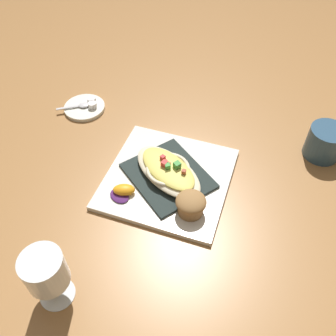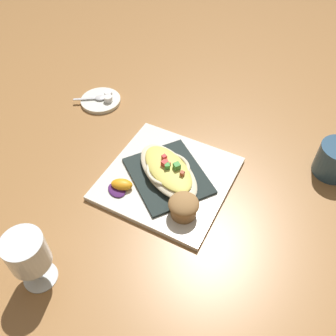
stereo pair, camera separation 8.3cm
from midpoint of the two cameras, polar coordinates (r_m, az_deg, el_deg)
ground_plane at (r=0.86m, az=2.75°, el=-2.03°), size 2.60×2.60×0.00m
square_plate at (r=0.86m, az=2.77°, el=-1.77°), size 0.32×0.32×0.01m
folded_napkin at (r=0.85m, az=2.79°, el=-1.35°), size 0.24×0.24×0.01m
gratin_dish at (r=0.83m, az=2.84°, el=-0.48°), size 0.20×0.21×0.04m
muffin at (r=0.77m, az=5.56°, el=-6.18°), size 0.07×0.07×0.05m
orange_garnish at (r=0.82m, az=-4.58°, el=-2.95°), size 0.06×0.06×0.02m
coffee_mug at (r=0.95m, az=27.03°, el=0.78°), size 0.09×0.12×0.08m
stemmed_glass at (r=0.68m, az=-17.80°, el=-12.97°), size 0.07×0.07×0.13m
creamer_saucer at (r=1.08m, az=-8.29°, el=10.28°), size 0.11×0.11×0.01m
spoon at (r=1.07m, az=-8.70°, el=10.65°), size 0.05×0.09×0.01m
creamer_cup_0 at (r=1.06m, az=-7.10°, el=10.58°), size 0.02×0.02×0.02m
creamer_cup_1 at (r=1.08m, az=-7.12°, el=11.30°), size 0.02×0.02×0.02m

